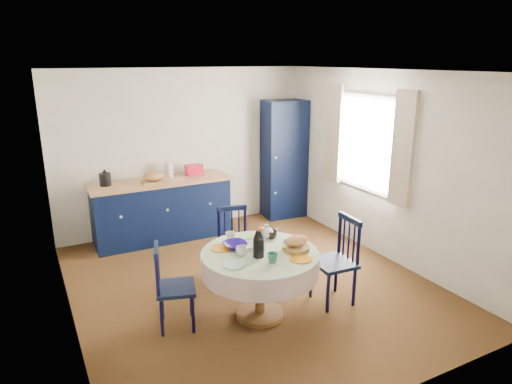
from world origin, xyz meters
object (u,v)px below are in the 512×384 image
(kitchen_counter, at_px, (162,209))
(mug_a, at_px, (242,251))
(mug_d, at_px, (230,237))
(chair_right, at_px, (337,260))
(mug_c, at_px, (272,235))
(mug_b, at_px, (272,258))
(chair_far, at_px, (234,244))
(chair_left, at_px, (172,286))
(pantry_cabinet, at_px, (284,159))
(dining_table, at_px, (261,263))
(cobalt_bowl, at_px, (235,245))

(kitchen_counter, bearing_deg, mug_a, -87.67)
(kitchen_counter, distance_m, mug_d, 2.21)
(mug_a, xyz_separation_m, mug_d, (0.05, 0.39, 0.00))
(chair_right, height_order, mug_c, chair_right)
(mug_b, height_order, mug_c, mug_b)
(chair_far, bearing_deg, mug_d, -103.72)
(mug_b, xyz_separation_m, mug_d, (-0.13, 0.69, 0.00))
(kitchen_counter, bearing_deg, chair_right, -65.93)
(mug_d, bearing_deg, chair_left, -166.47)
(pantry_cabinet, height_order, mug_d, pantry_cabinet)
(dining_table, xyz_separation_m, chair_far, (0.11, 0.89, -0.15))
(kitchen_counter, relative_size, cobalt_bowl, 8.45)
(pantry_cabinet, bearing_deg, kitchen_counter, -172.60)
(chair_far, relative_size, mug_b, 8.71)
(dining_table, height_order, mug_b, dining_table)
(mug_d, bearing_deg, mug_b, -78.90)
(kitchen_counter, xyz_separation_m, mug_c, (0.56, -2.33, 0.31))
(pantry_cabinet, height_order, chair_left, pantry_cabinet)
(kitchen_counter, height_order, mug_d, kitchen_counter)
(dining_table, relative_size, mug_a, 10.33)
(chair_left, relative_size, mug_c, 7.36)
(chair_right, bearing_deg, dining_table, -93.20)
(mug_c, distance_m, cobalt_bowl, 0.46)
(chair_left, distance_m, chair_far, 1.18)
(chair_far, xyz_separation_m, chair_right, (0.78, -1.00, 0.04))
(pantry_cabinet, xyz_separation_m, mug_b, (-1.90, -2.96, -0.21))
(dining_table, height_order, mug_a, dining_table)
(kitchen_counter, relative_size, mug_d, 19.17)
(mug_c, bearing_deg, kitchen_counter, 103.45)
(pantry_cabinet, distance_m, mug_d, 3.06)
(mug_c, distance_m, mug_d, 0.45)
(mug_c, bearing_deg, mug_d, 160.02)
(dining_table, xyz_separation_m, mug_c, (0.27, 0.26, 0.17))
(mug_a, xyz_separation_m, mug_c, (0.48, 0.24, 0.00))
(dining_table, height_order, mug_c, dining_table)
(mug_a, height_order, mug_c, mug_c)
(chair_left, bearing_deg, chair_right, -84.65)
(pantry_cabinet, xyz_separation_m, mug_d, (-2.04, -2.28, -0.21))
(mug_a, bearing_deg, chair_left, 162.15)
(kitchen_counter, distance_m, mug_a, 2.59)
(mug_a, bearing_deg, dining_table, -6.59)
(chair_right, xyz_separation_m, cobalt_bowl, (-1.08, 0.34, 0.26))
(dining_table, relative_size, chair_right, 1.23)
(mug_b, distance_m, mug_c, 0.61)
(kitchen_counter, relative_size, mug_a, 17.47)
(mug_c, bearing_deg, chair_right, -30.92)
(chair_left, height_order, chair_far, chair_far)
(dining_table, distance_m, chair_right, 0.90)
(chair_right, height_order, cobalt_bowl, chair_right)
(chair_right, distance_m, cobalt_bowl, 1.16)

